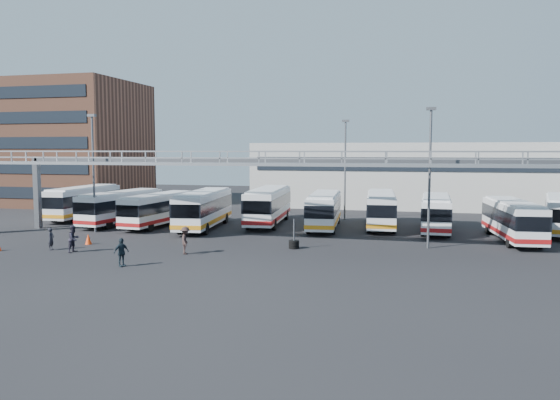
% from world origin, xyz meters
% --- Properties ---
extents(ground, '(140.00, 140.00, 0.00)m').
position_xyz_m(ground, '(0.00, 0.00, 0.00)').
color(ground, black).
rests_on(ground, ground).
extents(gantry, '(51.40, 5.15, 7.10)m').
position_xyz_m(gantry, '(0.00, 5.87, 5.51)').
color(gantry, gray).
rests_on(gantry, ground).
extents(apartment_building, '(18.00, 15.00, 16.00)m').
position_xyz_m(apartment_building, '(-34.00, 30.00, 8.00)').
color(apartment_building, brown).
rests_on(apartment_building, ground).
extents(warehouse, '(42.00, 14.00, 8.00)m').
position_xyz_m(warehouse, '(12.00, 38.00, 4.00)').
color(warehouse, '#9E9E99').
rests_on(warehouse, ground).
extents(light_pole_left, '(0.70, 0.35, 10.21)m').
position_xyz_m(light_pole_left, '(-16.00, 8.00, 5.73)').
color(light_pole_left, '#4C4F54').
rests_on(light_pole_left, ground).
extents(light_pole_mid, '(0.70, 0.35, 10.21)m').
position_xyz_m(light_pole_mid, '(12.00, 7.00, 5.73)').
color(light_pole_mid, '#4C4F54').
rests_on(light_pole_mid, ground).
extents(light_pole_back, '(0.70, 0.35, 10.21)m').
position_xyz_m(light_pole_back, '(4.00, 22.00, 5.73)').
color(light_pole_back, '#4C4F54').
rests_on(light_pole_back, ground).
extents(bus_0, '(2.97, 11.08, 3.34)m').
position_xyz_m(bus_0, '(-22.63, 16.26, 1.85)').
color(bus_0, silver).
rests_on(bus_0, ground).
extents(bus_1, '(3.66, 10.75, 3.20)m').
position_xyz_m(bus_1, '(-16.44, 13.18, 1.77)').
color(bus_1, silver).
rests_on(bus_1, ground).
extents(bus_2, '(3.20, 10.30, 3.08)m').
position_xyz_m(bus_2, '(-12.28, 12.75, 1.70)').
color(bus_2, silver).
rests_on(bus_2, ground).
extents(bus_3, '(3.85, 11.53, 3.44)m').
position_xyz_m(bus_3, '(-7.66, 12.46, 1.90)').
color(bus_3, silver).
rests_on(bus_3, ground).
extents(bus_4, '(3.62, 11.71, 3.50)m').
position_xyz_m(bus_4, '(-2.65, 16.48, 1.94)').
color(bus_4, silver).
rests_on(bus_4, ground).
extents(bus_5, '(3.31, 10.80, 3.23)m').
position_xyz_m(bus_5, '(2.98, 15.19, 1.79)').
color(bus_5, silver).
rests_on(bus_5, ground).
extents(bus_6, '(3.24, 10.90, 3.27)m').
position_xyz_m(bus_6, '(7.99, 16.91, 1.81)').
color(bus_6, silver).
rests_on(bus_6, ground).
extents(bus_7, '(2.67, 10.40, 3.14)m').
position_xyz_m(bus_7, '(12.82, 15.75, 1.74)').
color(bus_7, silver).
rests_on(bus_7, ground).
extents(bus_8, '(3.45, 10.66, 3.18)m').
position_xyz_m(bus_8, '(18.51, 11.93, 1.76)').
color(bus_8, silver).
rests_on(bus_8, ground).
extents(pedestrian_a, '(0.48, 0.64, 1.60)m').
position_xyz_m(pedestrian_a, '(-14.27, -0.25, 0.80)').
color(pedestrian_a, black).
rests_on(pedestrian_a, ground).
extents(pedestrian_b, '(0.84, 1.01, 1.90)m').
position_xyz_m(pedestrian_b, '(-12.16, -0.61, 0.95)').
color(pedestrian_b, '#24212E').
rests_on(pedestrian_b, ground).
extents(pedestrian_c, '(1.09, 1.40, 1.90)m').
position_xyz_m(pedestrian_c, '(-4.27, 0.62, 0.95)').
color(pedestrian_c, '#322321').
rests_on(pedestrian_c, ground).
extents(pedestrian_d, '(0.84, 1.12, 1.77)m').
position_xyz_m(pedestrian_d, '(-6.45, -4.08, 0.89)').
color(pedestrian_d, '#1A272F').
rests_on(pedestrian_d, ground).
extents(cone_right, '(0.62, 0.62, 0.80)m').
position_xyz_m(cone_right, '(-13.06, 2.48, 0.40)').
color(cone_right, '#FB3E0D').
rests_on(cone_right, ground).
extents(tire_stack, '(0.76, 0.76, 2.18)m').
position_xyz_m(tire_stack, '(2.52, 4.50, 0.37)').
color(tire_stack, black).
rests_on(tire_stack, ground).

